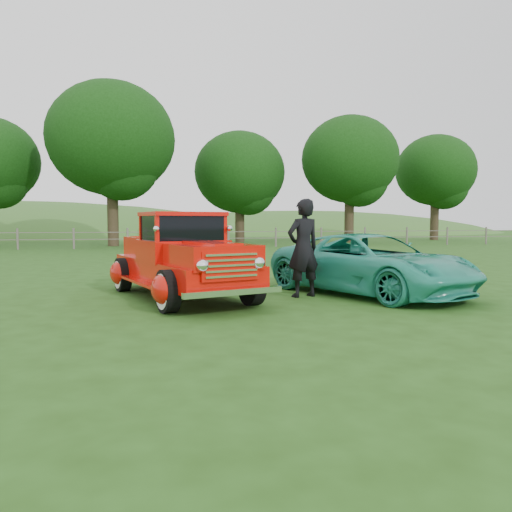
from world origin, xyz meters
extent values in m
plane|color=#214512|center=(0.00, 0.00, 0.00)|extent=(140.00, 140.00, 0.00)
ellipsoid|color=#2C6123|center=(-18.00, 58.00, -4.95)|extent=(84.00, 60.00, 18.00)
ellipsoid|color=#2C6123|center=(20.00, 62.00, -3.85)|extent=(72.00, 52.00, 14.00)
cube|color=#665E56|center=(0.00, 22.00, 0.55)|extent=(48.00, 0.04, 0.04)
cube|color=#665E56|center=(0.00, 22.00, 0.95)|extent=(48.00, 0.04, 0.04)
cylinder|color=#322419|center=(-4.00, 25.00, 2.42)|extent=(0.70, 0.70, 4.84)
ellipsoid|color=black|center=(-4.00, 25.00, 6.82)|extent=(8.00, 8.00, 7.20)
cylinder|color=#322419|center=(5.00, 29.00, 1.87)|extent=(0.70, 0.70, 3.74)
ellipsoid|color=black|center=(5.00, 29.00, 5.27)|extent=(6.80, 6.80, 6.12)
cylinder|color=#322419|center=(13.00, 27.00, 2.20)|extent=(0.70, 0.70, 4.40)
ellipsoid|color=black|center=(13.00, 27.00, 6.20)|extent=(7.20, 7.20, 6.48)
cylinder|color=#322419|center=(22.00, 30.00, 2.09)|extent=(0.70, 0.70, 4.18)
ellipsoid|color=black|center=(22.00, 30.00, 5.89)|extent=(6.60, 6.60, 5.94)
cylinder|color=black|center=(-1.53, 0.49, 0.38)|extent=(0.45, 0.80, 0.76)
cylinder|color=black|center=(0.06, 0.97, 0.38)|extent=(0.45, 0.80, 0.76)
cylinder|color=black|center=(-2.42, 3.46, 0.38)|extent=(0.45, 0.80, 0.76)
cylinder|color=black|center=(-0.84, 3.94, 0.38)|extent=(0.45, 0.80, 0.76)
cube|color=red|center=(-1.18, 2.21, 0.58)|extent=(2.82, 4.86, 0.44)
ellipsoid|color=red|center=(-1.60, 0.47, 0.42)|extent=(0.61, 0.84, 0.54)
ellipsoid|color=red|center=(0.13, 0.99, 0.42)|extent=(0.61, 0.84, 0.54)
ellipsoid|color=red|center=(-2.49, 3.44, 0.42)|extent=(0.61, 0.84, 0.54)
ellipsoid|color=red|center=(-0.77, 3.96, 0.42)|extent=(0.61, 0.84, 0.54)
cube|color=red|center=(-0.74, 0.73, 0.97)|extent=(1.74, 1.92, 0.42)
cube|color=red|center=(-1.15, 2.12, 0.99)|extent=(1.92, 1.75, 0.44)
cube|color=black|center=(-1.15, 2.12, 1.46)|extent=(1.71, 1.49, 0.50)
cube|color=red|center=(-1.15, 2.12, 1.74)|extent=(1.81, 1.61, 0.08)
cube|color=red|center=(-1.57, 3.51, 0.95)|extent=(1.69, 2.21, 0.45)
cube|color=white|center=(-0.50, -0.05, 0.85)|extent=(1.05, 0.40, 0.50)
cube|color=white|center=(-0.47, -0.14, 0.42)|extent=(1.76, 0.62, 0.10)
cube|color=white|center=(-1.88, 4.53, 0.42)|extent=(1.67, 0.59, 0.10)
imported|color=teal|center=(2.89, 1.81, 0.66)|extent=(3.95, 5.24, 1.32)
imported|color=black|center=(1.33, 1.77, 1.03)|extent=(0.86, 0.68, 2.06)
camera|label=1|loc=(-1.86, -8.22, 1.59)|focal=35.00mm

